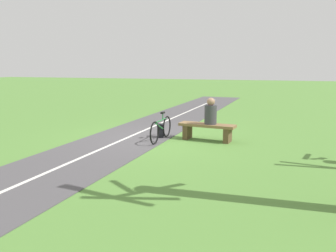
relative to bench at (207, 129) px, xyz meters
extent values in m
plane|color=#548438|center=(1.59, 0.10, -0.35)|extent=(80.00, 80.00, 0.00)
cube|color=#4C494C|center=(2.69, 4.10, -0.34)|extent=(4.85, 36.09, 0.02)
cube|color=silver|center=(2.69, 4.10, -0.33)|extent=(2.14, 31.94, 0.00)
cube|color=brown|center=(0.00, 0.00, 0.12)|extent=(1.76, 0.72, 0.08)
cube|color=brown|center=(-0.63, 0.09, -0.13)|extent=(0.22, 0.45, 0.43)
cube|color=brown|center=(0.63, -0.09, -0.13)|extent=(0.22, 0.45, 0.43)
cylinder|color=#38383D|center=(-0.10, 0.01, 0.45)|extent=(0.42, 0.42, 0.57)
sphere|color=#9E755B|center=(-0.10, 0.01, 0.84)|extent=(0.24, 0.24, 0.24)
torus|color=black|center=(1.35, 0.97, -0.01)|extent=(0.07, 0.68, 0.68)
torus|color=black|center=(1.31, -0.13, -0.01)|extent=(0.07, 0.68, 0.68)
cylinder|color=#237038|center=(1.33, 0.42, 0.27)|extent=(0.07, 0.93, 0.04)
cylinder|color=#237038|center=(1.34, 0.58, 0.13)|extent=(0.06, 0.67, 0.32)
cylinder|color=#237038|center=(1.33, 0.26, 0.37)|extent=(0.03, 0.03, 0.20)
cube|color=black|center=(1.33, 0.26, 0.48)|extent=(0.09, 0.20, 0.05)
cube|color=black|center=(1.49, 0.01, -0.14)|extent=(0.27, 0.34, 0.43)
cube|color=black|center=(1.39, -0.02, -0.20)|extent=(0.10, 0.21, 0.19)
camera|label=1|loc=(-1.86, 10.32, 1.97)|focal=37.43mm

